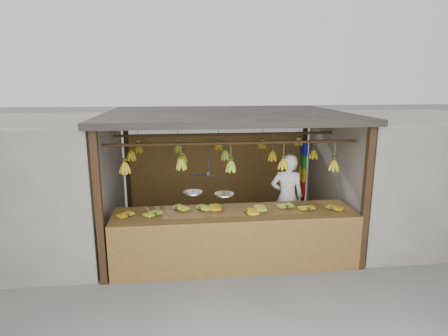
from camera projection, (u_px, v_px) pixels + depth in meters
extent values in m
plane|color=#5B5B57|center=(226.00, 237.00, 7.26)|extent=(80.00, 80.00, 0.00)
cube|color=black|center=(99.00, 210.00, 5.32)|extent=(0.10, 0.10, 2.30)
cube|color=black|center=(366.00, 200.00, 5.77)|extent=(0.10, 0.10, 2.30)
cube|color=black|center=(128.00, 165.00, 8.23)|extent=(0.10, 0.10, 2.30)
cube|color=black|center=(304.00, 160.00, 8.67)|extent=(0.10, 0.10, 2.30)
cube|color=black|center=(226.00, 115.00, 6.73)|extent=(4.30, 3.30, 0.10)
cylinder|color=black|center=(233.00, 143.00, 5.84)|extent=(4.00, 0.05, 0.05)
cylinder|color=black|center=(226.00, 134.00, 6.81)|extent=(4.00, 0.05, 0.05)
cylinder|color=black|center=(220.00, 128.00, 7.77)|extent=(4.00, 0.05, 0.05)
cube|color=brown|center=(218.00, 173.00, 8.51)|extent=(4.00, 0.06, 1.80)
cube|color=slate|center=(24.00, 185.00, 6.60)|extent=(3.00, 3.00, 2.30)
cube|color=slate|center=(406.00, 174.00, 7.40)|extent=(3.00, 3.00, 2.30)
cube|color=brown|center=(235.00, 214.00, 6.00)|extent=(3.88, 0.86, 0.08)
cube|color=brown|center=(239.00, 249.00, 5.68)|extent=(3.88, 0.04, 0.90)
cube|color=black|center=(115.00, 257.00, 5.53)|extent=(0.07, 0.07, 0.82)
cube|color=black|center=(353.00, 245.00, 5.94)|extent=(0.07, 0.07, 0.82)
cube|color=black|center=(123.00, 236.00, 6.27)|extent=(0.07, 0.07, 0.82)
cube|color=black|center=(334.00, 227.00, 6.67)|extent=(0.07, 0.07, 0.82)
ellipsoid|color=#B48C13|center=(129.00, 216.00, 5.73)|extent=(0.30, 0.30, 0.06)
ellipsoid|color=#92A523|center=(156.00, 215.00, 5.77)|extent=(0.30, 0.30, 0.06)
ellipsoid|color=#92A523|center=(177.00, 209.00, 6.04)|extent=(0.30, 0.29, 0.06)
ellipsoid|color=#92A523|center=(200.00, 209.00, 6.04)|extent=(0.30, 0.29, 0.06)
ellipsoid|color=#B48C13|center=(221.00, 207.00, 6.12)|extent=(0.25, 0.19, 0.06)
ellipsoid|color=#B48C13|center=(247.00, 212.00, 5.89)|extent=(0.26, 0.21, 0.06)
ellipsoid|color=#92A523|center=(266.00, 208.00, 6.09)|extent=(0.24, 0.18, 0.06)
ellipsoid|color=#92A523|center=(288.00, 207.00, 6.11)|extent=(0.23, 0.27, 0.06)
ellipsoid|color=#B48C13|center=(309.00, 210.00, 6.01)|extent=(0.22, 0.27, 0.06)
ellipsoid|color=#B48C13|center=(332.00, 209.00, 6.03)|extent=(0.30, 0.29, 0.06)
ellipsoid|color=#B48C13|center=(125.00, 168.00, 5.73)|extent=(0.16, 0.16, 0.28)
ellipsoid|color=#92A523|center=(181.00, 164.00, 5.85)|extent=(0.16, 0.16, 0.28)
ellipsoid|color=#92A523|center=(231.00, 167.00, 5.93)|extent=(0.16, 0.16, 0.28)
ellipsoid|color=#B48C13|center=(283.00, 164.00, 6.02)|extent=(0.16, 0.16, 0.28)
ellipsoid|color=#B48C13|center=(334.00, 166.00, 6.11)|extent=(0.16, 0.16, 0.28)
ellipsoid|color=#B48C13|center=(131.00, 156.00, 6.70)|extent=(0.16, 0.16, 0.28)
ellipsoid|color=#B48C13|center=(182.00, 158.00, 6.82)|extent=(0.16, 0.16, 0.28)
ellipsoid|color=#92A523|center=(225.00, 155.00, 6.93)|extent=(0.16, 0.16, 0.28)
ellipsoid|color=#B48C13|center=(273.00, 156.00, 6.96)|extent=(0.16, 0.16, 0.28)
ellipsoid|color=#B48C13|center=(314.00, 155.00, 7.14)|extent=(0.16, 0.16, 0.28)
ellipsoid|color=#B48C13|center=(139.00, 149.00, 7.68)|extent=(0.16, 0.16, 0.28)
ellipsoid|color=#92A523|center=(178.00, 148.00, 7.76)|extent=(0.16, 0.16, 0.28)
ellipsoid|color=#B48C13|center=(219.00, 146.00, 7.87)|extent=(0.16, 0.16, 0.28)
ellipsoid|color=#B48C13|center=(262.00, 144.00, 7.91)|extent=(0.16, 0.16, 0.28)
ellipsoid|color=#92A523|center=(299.00, 141.00, 8.05)|extent=(0.16, 0.16, 0.28)
cylinder|color=black|center=(208.00, 160.00, 5.85)|extent=(0.02, 0.02, 0.51)
cylinder|color=black|center=(208.00, 175.00, 5.91)|extent=(0.54, 0.19, 0.02)
cylinder|color=silver|center=(193.00, 193.00, 6.02)|extent=(0.30, 0.30, 0.02)
cylinder|color=silver|center=(224.00, 194.00, 5.93)|extent=(0.30, 0.30, 0.02)
imported|color=white|center=(287.00, 198.00, 6.96)|extent=(0.66, 0.48, 1.66)
cube|color=#1426BF|center=(304.00, 148.00, 8.45)|extent=(0.08, 0.26, 0.34)
cube|color=#199926|center=(303.00, 162.00, 8.52)|extent=(0.08, 0.26, 0.34)
cube|color=yellow|center=(303.00, 174.00, 8.58)|extent=(0.08, 0.26, 0.34)
cube|color=red|center=(302.00, 188.00, 8.66)|extent=(0.08, 0.26, 0.34)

